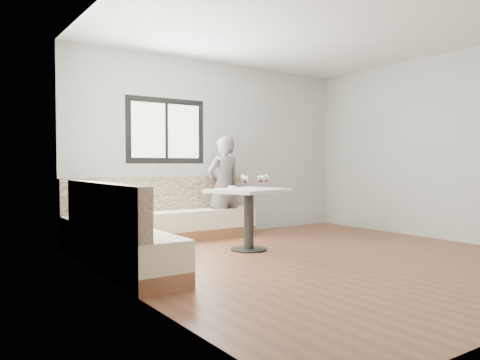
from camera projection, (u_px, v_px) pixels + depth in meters
name	position (u px, v px, depth m)	size (l,w,h in m)	color
room	(316.00, 142.00, 5.60)	(5.01, 5.01, 2.81)	brown
banquette	(147.00, 227.00, 6.06)	(2.90, 2.80, 0.95)	brown
table	(249.00, 204.00, 6.19)	(1.18, 1.03, 0.82)	black
person	(224.00, 187.00, 7.33)	(0.58, 0.38, 1.58)	#5B5456
olive_ramekin	(232.00, 187.00, 6.11)	(0.11, 0.11, 0.04)	white
wine_glass_a	(245.00, 180.00, 5.83)	(0.08, 0.08, 0.19)	white
wine_glass_b	(261.00, 179.00, 6.02)	(0.08, 0.08, 0.19)	white
wine_glass_c	(266.00, 179.00, 6.23)	(0.08, 0.08, 0.19)	white
wine_glass_d	(243.00, 179.00, 6.25)	(0.08, 0.08, 0.19)	white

